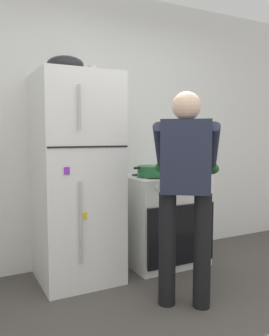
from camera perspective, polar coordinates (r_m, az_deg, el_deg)
The scene contains 8 objects.
kitchen_wall_back at distance 3.59m, azimuth -5.18°, elevation 6.38°, with size 6.00×0.10×2.70m, color white.
refrigerator at distance 3.11m, azimuth -9.50°, elevation -1.70°, with size 0.68×0.72×1.81m.
stove_range at distance 3.57m, azimuth 4.70°, elevation -8.37°, with size 0.76×0.67×0.89m.
person_cook at distance 2.62m, azimuth 8.36°, elevation -1.79°, with size 0.70×0.75×1.60m.
red_pot at distance 3.37m, azimuth 2.81°, elevation -0.51°, with size 0.37×0.27×0.10m.
coffee_mug at distance 3.25m, azimuth -6.87°, elevation 15.50°, with size 0.11×0.08×0.10m.
pepper_mill at distance 3.82m, azimuth 6.91°, elevation 0.75°, with size 0.05×0.05×0.19m, color brown.
mixing_bowl at distance 3.13m, azimuth -11.24°, elevation 16.25°, with size 0.31×0.31×0.14m, color black.
Camera 1 is at (-1.36, -1.37, 1.28)m, focal length 37.25 mm.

